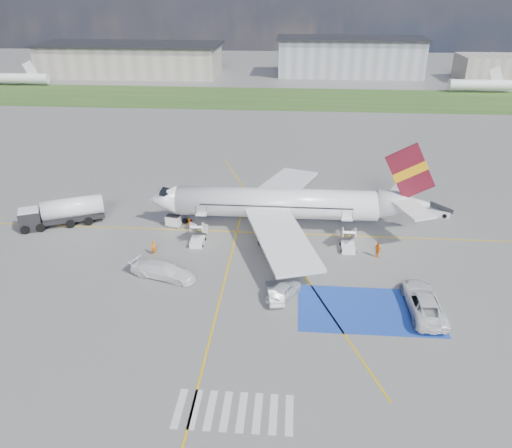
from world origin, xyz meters
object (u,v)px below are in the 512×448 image
Objects in this scene: airliner at (288,204)px; car_silver_b at (275,293)px; gpu_cart at (173,221)px; car_silver_a at (284,290)px; van_white_a at (424,299)px; fuel_tanker at (63,214)px; belt_loader at (432,211)px; van_white_b at (163,268)px.

airliner reaches higher than car_silver_b.
car_silver_b is (14.20, -15.84, 0.02)m from gpu_cart.
car_silver_a is 0.73× the size of van_white_a.
fuel_tanker is 2.49× the size of car_silver_b.
airliner is 15.37m from gpu_cart.
fuel_tanker is 50.51m from belt_loader.
van_white_a is at bearing 167.05° from car_silver_b.
belt_loader is 1.29× the size of car_silver_b.
van_white_b reaches higher than car_silver_a.
airliner reaches higher than car_silver_a.
van_white_b reaches higher than car_silver_b.
van_white_b is (-13.32, -13.58, -2.27)m from airliner.
van_white_b is at bearing -129.37° from belt_loader.
airliner is 17.72× the size of gpu_cart.
car_silver_b is 14.76m from van_white_a.
car_silver_a is 0.85× the size of van_white_b.
car_silver_a is at bearing -166.39° from car_silver_b.
belt_loader is at bearing 24.69° from gpu_cart.
car_silver_a is (0.01, -16.39, -2.56)m from airliner.
gpu_cart is (-15.10, -0.94, -2.70)m from airliner.
car_silver_a reaches higher than belt_loader.
belt_loader reaches higher than gpu_cart.
airliner is 22.47m from van_white_a.
van_white_b is at bearing -68.23° from gpu_cart.
airliner is at bearing -61.95° from car_silver_a.
car_silver_b is at bearing -112.42° from belt_loader.
airliner is 7.57× the size of car_silver_a.
van_white_b is at bearing -60.01° from fuel_tanker.
airliner is 3.41× the size of fuel_tanker.
airliner is 21.19m from belt_loader.
car_silver_a is 1.00m from car_silver_b.
car_silver_a is 1.12× the size of car_silver_b.
van_white_b is (-12.42, 3.21, 0.40)m from car_silver_b.
airliner is at bearing -20.93° from fuel_tanker.
airliner is 17.02m from car_silver_b.
gpu_cart is 35.89m from belt_loader.
car_silver_a is 13.63m from van_white_b.
gpu_cart is 0.43× the size of car_silver_a.
airliner is 6.44× the size of van_white_b.
van_white_a is at bearing -81.90° from van_white_b.
van_white_b is (1.78, -12.64, 0.42)m from gpu_cart.
fuel_tanker is 2.22× the size of car_silver_a.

